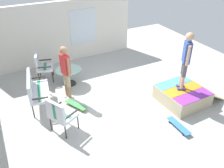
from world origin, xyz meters
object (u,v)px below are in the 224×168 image
at_px(person_skater, 186,57).
at_px(patio_table, 69,74).
at_px(skateboard_by_bench, 76,105).
at_px(person_watching, 66,69).
at_px(skate_ramp, 182,95).
at_px(patio_chair_near_house, 41,64).
at_px(skateboard_spare, 179,126).
at_px(patio_bench, 35,89).
at_px(patio_chair_by_wall, 60,114).

bearing_deg(person_skater, patio_table, 46.79).
bearing_deg(skateboard_by_bench, person_watching, 3.31).
relative_size(person_watching, skateboard_by_bench, 2.20).
relative_size(skate_ramp, patio_chair_near_house, 1.90).
bearing_deg(person_watching, skate_ramp, -120.70).
relative_size(patio_table, skateboard_by_bench, 1.11).
xyz_separation_m(skateboard_by_bench, skateboard_spare, (-2.19, -2.14, 0.00)).
height_order(patio_chair_near_house, skateboard_by_bench, patio_chair_near_house).
height_order(person_watching, skateboard_by_bench, person_watching).
relative_size(person_watching, skateboard_spare, 2.22).
relative_size(patio_bench, person_skater, 0.75).
relative_size(patio_chair_near_house, skateboard_by_bench, 1.26).
height_order(person_watching, person_skater, person_skater).
bearing_deg(person_watching, patio_table, -21.16).
distance_m(patio_bench, skateboard_by_bench, 1.30).
distance_m(patio_table, person_watching, 1.07).
height_order(patio_bench, patio_chair_near_house, same).
distance_m(skate_ramp, skateboard_spare, 1.32).
height_order(patio_chair_by_wall, person_skater, person_skater).
bearing_deg(skate_ramp, person_skater, 43.88).
bearing_deg(skateboard_by_bench, person_skater, -111.65).
distance_m(skate_ramp, skateboard_by_bench, 3.32).
xyz_separation_m(skate_ramp, patio_chair_near_house, (3.37, 3.54, 0.38)).
bearing_deg(patio_bench, person_watching, -92.19).
bearing_deg(person_skater, skateboard_by_bench, 68.35).
bearing_deg(patio_chair_near_house, patio_table, -134.41).
bearing_deg(skateboard_by_bench, skateboard_spare, -135.60).
bearing_deg(skateboard_by_bench, patio_bench, 58.44).
bearing_deg(skateboard_spare, patio_chair_near_house, 31.34).
distance_m(patio_chair_by_wall, person_watching, 1.65).
xyz_separation_m(person_skater, skateboard_spare, (-1.00, 0.86, -1.44)).
relative_size(patio_chair_near_house, person_watching, 0.57).
bearing_deg(patio_chair_by_wall, person_skater, -95.19).
bearing_deg(patio_chair_near_house, skateboard_by_bench, -167.39).
relative_size(patio_bench, patio_chair_by_wall, 1.30).
bearing_deg(patio_chair_by_wall, patio_table, -23.62).
xyz_separation_m(patio_chair_near_house, skateboard_by_bench, (-2.10, -0.47, -0.53)).
distance_m(person_skater, skateboard_spare, 1.95).
xyz_separation_m(skate_ramp, patio_table, (2.64, 2.80, 0.17)).
distance_m(patio_chair_near_house, skateboard_by_bench, 2.22).
relative_size(patio_chair_by_wall, skateboard_spare, 1.27).
xyz_separation_m(person_watching, person_skater, (-1.78, -3.04, 0.47)).
bearing_deg(person_skater, skate_ramp, -136.12).
height_order(person_watching, skateboard_spare, person_watching).
bearing_deg(person_skater, patio_chair_near_house, 46.53).
xyz_separation_m(patio_chair_near_house, patio_table, (-0.73, -0.74, -0.21)).
relative_size(patio_chair_near_house, person_skater, 0.57).
bearing_deg(patio_table, person_watching, 158.84).
height_order(patio_table, person_skater, person_skater).
xyz_separation_m(patio_chair_near_house, person_watching, (-1.52, -0.44, 0.43)).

